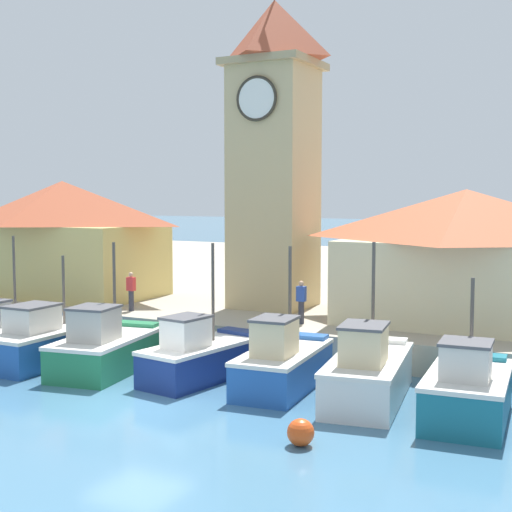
{
  "coord_description": "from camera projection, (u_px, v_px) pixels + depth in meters",
  "views": [
    {
      "loc": [
        11.84,
        -15.82,
        5.87
      ],
      "look_at": [
        -0.7,
        8.61,
        3.5
      ],
      "focal_mm": 50.0,
      "sensor_mm": 36.0,
      "label": 1
    }
  ],
  "objects": [
    {
      "name": "dock_worker_along_quay",
      "position": [
        301.0,
        301.0,
        26.54
      ],
      "size": [
        0.34,
        0.22,
        1.62
      ],
      "color": "#33333D",
      "rests_on": "quay_wharf"
    },
    {
      "name": "dock_worker_near_tower",
      "position": [
        131.0,
        291.0,
        29.48
      ],
      "size": [
        0.34,
        0.22,
        1.62
      ],
      "color": "#33333D",
      "rests_on": "quay_wharf"
    },
    {
      "name": "mooring_buoy",
      "position": [
        301.0,
        432.0,
        16.65
      ],
      "size": [
        0.65,
        0.65,
        0.65
      ],
      "primitive_type": "sphere",
      "color": "#E54C19",
      "rests_on": "ground"
    },
    {
      "name": "ground_plane",
      "position": [
        138.0,
        405.0,
        19.91
      ],
      "size": [
        300.0,
        300.0,
        0.0
      ],
      "primitive_type": "plane",
      "color": "teal"
    },
    {
      "name": "clock_tower",
      "position": [
        274.0,
        147.0,
        30.19
      ],
      "size": [
        3.6,
        3.6,
        14.52
      ],
      "color": "tan",
      "rests_on": "quay_wharf"
    },
    {
      "name": "fishing_boat_mid_right",
      "position": [
        283.0,
        363.0,
        21.54
      ],
      "size": [
        2.22,
        4.6,
        4.29
      ],
      "color": "#2356A8",
      "rests_on": "ground"
    },
    {
      "name": "fishing_boat_right_outer",
      "position": [
        468.0,
        391.0,
        18.54
      ],
      "size": [
        2.34,
        4.25,
        3.68
      ],
      "color": "#196B7F",
      "rests_on": "ground"
    },
    {
      "name": "fishing_boat_right_inner",
      "position": [
        368.0,
        373.0,
        20.27
      ],
      "size": [
        2.66,
        5.16,
        4.5
      ],
      "color": "silver",
      "rests_on": "ground"
    },
    {
      "name": "quay_wharf",
      "position": [
        401.0,
        282.0,
        43.45
      ],
      "size": [
        120.0,
        40.0,
        1.05
      ],
      "primitive_type": "cube",
      "color": "#A89E89",
      "rests_on": "ground"
    },
    {
      "name": "fishing_boat_mid_left",
      "position": [
        106.0,
        348.0,
        23.64
      ],
      "size": [
        2.83,
        4.76,
        4.27
      ],
      "color": "#237A4C",
      "rests_on": "ground"
    },
    {
      "name": "warehouse_left",
      "position": [
        63.0,
        237.0,
        34.11
      ],
      "size": [
        9.44,
        5.59,
        5.46
      ],
      "color": "tan",
      "rests_on": "quay_wharf"
    },
    {
      "name": "fishing_boat_left_outer",
      "position": [
        3.0,
        333.0,
        26.71
      ],
      "size": [
        1.96,
        4.82,
        4.31
      ],
      "color": "#2356A8",
      "rests_on": "ground"
    },
    {
      "name": "warehouse_right",
      "position": [
        465.0,
        255.0,
        26.7
      ],
      "size": [
        9.12,
        6.22,
        5.02
      ],
      "color": "beige",
      "rests_on": "quay_wharf"
    },
    {
      "name": "fishing_boat_center",
      "position": [
        201.0,
        356.0,
        22.63
      ],
      "size": [
        2.45,
        4.66,
        4.32
      ],
      "color": "navy",
      "rests_on": "ground"
    },
    {
      "name": "fishing_boat_left_inner",
      "position": [
        51.0,
        340.0,
        25.04
      ],
      "size": [
        2.28,
        5.26,
        3.7
      ],
      "color": "#2356A8",
      "rests_on": "ground"
    }
  ]
}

